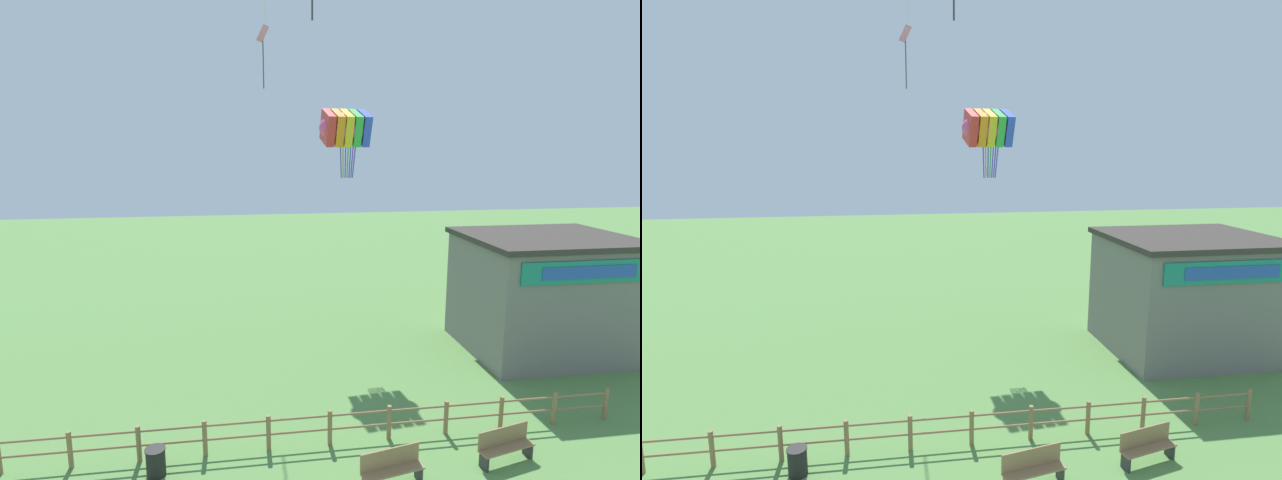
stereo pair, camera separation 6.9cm
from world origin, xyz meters
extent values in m
cylinder|color=olive|center=(-7.53, 6.36, 0.56)|extent=(0.14, 0.14, 1.12)
cylinder|color=olive|center=(-5.65, 6.36, 0.56)|extent=(0.14, 0.14, 1.12)
cylinder|color=olive|center=(-3.76, 6.36, 0.56)|extent=(0.14, 0.14, 1.12)
cylinder|color=olive|center=(-1.88, 6.36, 0.56)|extent=(0.14, 0.14, 1.12)
cylinder|color=olive|center=(0.00, 6.36, 0.56)|extent=(0.14, 0.14, 1.12)
cylinder|color=olive|center=(1.88, 6.36, 0.56)|extent=(0.14, 0.14, 1.12)
cylinder|color=olive|center=(3.76, 6.36, 0.56)|extent=(0.14, 0.14, 1.12)
cylinder|color=olive|center=(5.65, 6.36, 0.56)|extent=(0.14, 0.14, 1.12)
cylinder|color=olive|center=(7.53, 6.36, 0.56)|extent=(0.14, 0.14, 1.12)
cylinder|color=olive|center=(9.41, 6.36, 0.56)|extent=(0.14, 0.14, 1.12)
cylinder|color=olive|center=(0.00, 6.36, 0.96)|extent=(18.82, 0.07, 0.07)
cylinder|color=olive|center=(0.00, 6.36, 0.51)|extent=(18.82, 0.07, 0.07)
cube|color=slate|center=(10.70, 12.28, 2.50)|extent=(6.67, 5.59, 5.00)
cube|color=#38332D|center=(10.70, 12.28, 5.12)|extent=(6.97, 5.89, 0.24)
cube|color=#197F6B|center=(10.70, 9.44, 4.30)|extent=(5.67, 0.08, 0.90)
cube|color=#234CAD|center=(10.70, 9.39, 4.30)|extent=(4.00, 0.04, 0.49)
cube|color=olive|center=(1.34, 4.16, 0.47)|extent=(1.82, 0.75, 0.05)
cube|color=olive|center=(1.30, 4.33, 0.77)|extent=(1.74, 0.40, 0.54)
cube|color=#2D2D33|center=(2.13, 4.32, 0.22)|extent=(0.13, 0.36, 0.45)
cube|color=olive|center=(4.91, 4.67, 0.47)|extent=(1.82, 0.80, 0.05)
cube|color=olive|center=(4.87, 4.84, 0.77)|extent=(1.73, 0.45, 0.54)
cube|color=#2D2D33|center=(4.13, 4.48, 0.22)|extent=(0.14, 0.36, 0.45)
cube|color=#2D2D33|center=(5.70, 4.85, 0.22)|extent=(0.14, 0.36, 0.45)
cylinder|color=black|center=(-5.06, 5.63, 0.39)|extent=(0.53, 0.53, 0.78)
cylinder|color=black|center=(-5.06, 5.63, 0.80)|extent=(0.57, 0.57, 0.04)
ellipsoid|color=#E54C8C|center=(2.29, 15.52, 9.91)|extent=(2.64, 1.96, 1.73)
cube|color=red|center=(1.45, 15.44, 9.91)|extent=(0.51, 1.79, 1.77)
cube|color=orange|center=(1.87, 15.48, 9.91)|extent=(0.51, 1.79, 1.77)
cube|color=yellow|center=(2.29, 15.52, 9.91)|extent=(0.51, 1.79, 1.77)
cube|color=green|center=(2.71, 15.56, 9.91)|extent=(0.51, 1.79, 1.77)
cube|color=blue|center=(3.13, 15.60, 9.91)|extent=(0.51, 1.79, 1.77)
cylinder|color=blue|center=(2.04, 15.31, 8.46)|extent=(0.17, 0.28, 1.65)
cylinder|color=orange|center=(2.14, 15.30, 8.46)|extent=(0.13, 0.29, 1.65)
cylinder|color=blue|center=(2.25, 15.29, 8.46)|extent=(0.10, 0.29, 1.65)
cylinder|color=green|center=(2.36, 15.29, 8.46)|extent=(0.05, 0.29, 1.65)
cylinder|color=blue|center=(2.47, 15.30, 8.46)|extent=(0.10, 0.29, 1.65)
cylinder|color=purple|center=(2.57, 15.31, 8.46)|extent=(0.13, 0.29, 1.65)
cylinder|color=blue|center=(2.67, 15.32, 8.46)|extent=(0.17, 0.28, 1.65)
cube|color=pink|center=(-1.45, 14.61, 13.68)|extent=(0.57, 0.62, 0.61)
cylinder|color=#4C4C51|center=(-1.45, 14.61, 12.44)|extent=(0.05, 0.05, 1.93)
cylinder|color=white|center=(-1.30, 15.38, 15.03)|extent=(0.05, 0.05, 1.57)
camera|label=1|loc=(-2.44, -7.43, 9.06)|focal=28.00mm
camera|label=2|loc=(-2.37, -7.44, 9.06)|focal=28.00mm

